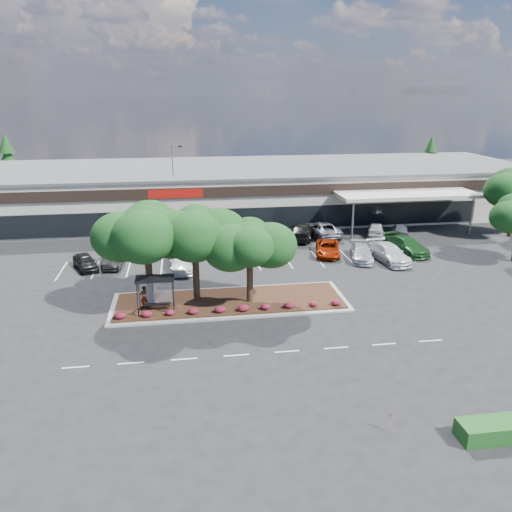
{
  "coord_description": "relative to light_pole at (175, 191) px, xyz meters",
  "views": [
    {
      "loc": [
        -5.23,
        -31.26,
        15.56
      ],
      "look_at": [
        0.53,
        7.43,
        2.6
      ],
      "focal_mm": 35.0,
      "sensor_mm": 36.0,
      "label": 1
    }
  ],
  "objects": [
    {
      "name": "conifer_north_west",
      "position": [
        -23.85,
        18.04,
        0.7
      ],
      "size": [
        4.4,
        4.4,
        10.0
      ],
      "primitive_type": "cone",
      "color": "#113412",
      "rests_on": "ground"
    },
    {
      "name": "island_tree_west",
      "position": [
        -1.85,
        -23.46,
        -0.1
      ],
      "size": [
        7.2,
        7.2,
        7.89
      ],
      "primitive_type": null,
      "color": "#113412",
      "rests_on": "landscape_island"
    },
    {
      "name": "car_13",
      "position": [
        7.07,
        -7.52,
        -3.54
      ],
      "size": [
        3.84,
        5.63,
        1.51
      ],
      "primitive_type": "imported",
      "rotation": [
        0.0,
        0.0,
        2.78
      ],
      "color": "#1F512A",
      "rests_on": "ground"
    },
    {
      "name": "retail_store",
      "position": [
        6.21,
        5.95,
        -1.15
      ],
      "size": [
        80.4,
        25.2,
        6.25
      ],
      "color": "beige",
      "rests_on": "ground"
    },
    {
      "name": "car_2",
      "position": [
        0.5,
        -15.59,
        -3.55
      ],
      "size": [
        2.29,
        5.24,
        1.5
      ],
      "primitive_type": "imported",
      "rotation": [
        0.0,
        0.0,
        0.04
      ],
      "color": "white",
      "rests_on": "ground"
    },
    {
      "name": "car_15",
      "position": [
        16.21,
        -6.76,
        -3.46
      ],
      "size": [
        3.55,
        6.37,
        1.68
      ],
      "primitive_type": "imported",
      "rotation": [
        0.0,
        0.0,
        3.27
      ],
      "color": "#5B5B63",
      "rests_on": "ground"
    },
    {
      "name": "car_11",
      "position": [
        -0.03,
        -10.46,
        -3.53
      ],
      "size": [
        3.73,
        5.69,
        1.53
      ],
      "primitive_type": "imported",
      "rotation": [
        0.0,
        0.0,
        3.47
      ],
      "color": "#7A3408",
      "rests_on": "ground"
    },
    {
      "name": "car_5",
      "position": [
        14.96,
        -13.47,
        -3.61
      ],
      "size": [
        3.46,
        5.4,
        1.39
      ],
      "primitive_type": "imported",
      "rotation": [
        0.0,
        0.0,
        -0.25
      ],
      "color": "#921D02",
      "rests_on": "ground"
    },
    {
      "name": "car_10",
      "position": [
        0.44,
        -7.58,
        -3.54
      ],
      "size": [
        2.47,
        4.83,
        1.52
      ],
      "primitive_type": "imported",
      "rotation": [
        0.0,
        0.0,
        3.34
      ],
      "color": "maroon",
      "rests_on": "ground"
    },
    {
      "name": "lane_markings",
      "position": [
        6.01,
        -17.54,
        -4.29
      ],
      "size": [
        33.12,
        20.06,
        0.01
      ],
      "color": "silver",
      "rests_on": "ground"
    },
    {
      "name": "car_12",
      "position": [
        8.46,
        -8.8,
        -3.57
      ],
      "size": [
        3.54,
        5.4,
        1.45
      ],
      "primitive_type": "imported",
      "rotation": [
        0.0,
        0.0,
        2.81
      ],
      "color": "#1B572F",
      "rests_on": "ground"
    },
    {
      "name": "light_pole",
      "position": [
        0.0,
        0.0,
        0.0
      ],
      "size": [
        1.4,
        0.81,
        9.71
      ],
      "rotation": [
        0.0,
        0.0,
        -0.37
      ],
      "color": "#969691",
      "rests_on": "ground"
    },
    {
      "name": "car_9",
      "position": [
        -5.27,
        -6.89,
        -3.5
      ],
      "size": [
        2.84,
        5.72,
        1.6
      ],
      "primitive_type": "imported",
      "rotation": [
        0.0,
        0.0,
        3.03
      ],
      "color": "#164424",
      "rests_on": "ground"
    },
    {
      "name": "person_waiting",
      "position": [
        -2.24,
        -24.46,
        -3.17
      ],
      "size": [
        0.74,
        0.6,
        1.74
      ],
      "primitive_type": "imported",
      "rotation": [
        0.0,
        0.0,
        3.49
      ],
      "color": "#594C47",
      "rests_on": "landscape_island"
    },
    {
      "name": "car_8",
      "position": [
        22.97,
        -14.03,
        -3.49
      ],
      "size": [
        3.6,
        5.96,
        1.62
      ],
      "primitive_type": "imported",
      "rotation": [
        0.0,
        0.0,
        0.25
      ],
      "color": "#1C4D1D",
      "rests_on": "ground"
    },
    {
      "name": "island_tree_east",
      "position": [
        5.65,
        -24.26,
        -0.79
      ],
      "size": [
        5.8,
        5.8,
        6.5
      ],
      "primitive_type": null,
      "color": "#113412",
      "rests_on": "landscape_island"
    },
    {
      "name": "bus_shelter",
      "position": [
        -1.35,
        -25.01,
        -2.0
      ],
      "size": [
        2.75,
        1.55,
        2.59
      ],
      "color": "black",
      "rests_on": "landscape_island"
    },
    {
      "name": "car_4",
      "position": [
        9.22,
        -14.07,
        -3.63
      ],
      "size": [
        1.59,
        3.95,
        1.35
      ],
      "primitive_type": "imported",
      "rotation": [
        0.0,
        0.0,
        0.0
      ],
      "color": "#1E471C",
      "rests_on": "ground"
    },
    {
      "name": "car_7",
      "position": [
        20.18,
        -16.27,
        -3.49
      ],
      "size": [
        3.03,
        5.88,
        1.63
      ],
      "primitive_type": "imported",
      "rotation": [
        0.0,
        0.0,
        0.14
      ],
      "color": "silver",
      "rests_on": "ground"
    },
    {
      "name": "car_0",
      "position": [
        -8.23,
        -14.18,
        -3.61
      ],
      "size": [
        3.1,
        4.37,
        1.38
      ],
      "primitive_type": "imported",
      "rotation": [
        0.0,
        0.0,
        0.41
      ],
      "color": "black",
      "rests_on": "ground"
    },
    {
      "name": "landscape_island",
      "position": [
        4.15,
        -23.96,
        -4.18
      ],
      "size": [
        18.0,
        6.0,
        0.26
      ],
      "color": "#969691",
      "rests_on": "ground"
    },
    {
      "name": "car_16",
      "position": [
        22.41,
        -7.13,
        -3.56
      ],
      "size": [
        3.21,
        4.66,
        1.47
      ],
      "primitive_type": "imported",
      "rotation": [
        0.0,
        0.0,
        2.77
      ],
      "color": "silver",
      "rests_on": "ground"
    },
    {
      "name": "car_6",
      "position": [
        17.75,
        -15.4,
        -3.6
      ],
      "size": [
        3.12,
        5.17,
        1.4
      ],
      "primitive_type": "imported",
      "rotation": [
        0.0,
        0.0,
        -0.25
      ],
      "color": "#A7ADB5",
      "rests_on": "ground"
    },
    {
      "name": "ground",
      "position": [
        6.15,
        -27.96,
        -4.3
      ],
      "size": [
        160.0,
        160.0,
        0.0
      ],
      "primitive_type": "plane",
      "color": "black",
      "rests_on": "ground"
    },
    {
      "name": "car_1",
      "position": [
        -5.75,
        -13.62,
        -3.54
      ],
      "size": [
        1.82,
        4.71,
        1.53
      ],
      "primitive_type": "imported",
      "rotation": [
        0.0,
        0.0,
        -0.04
      ],
      "color": "black",
      "rests_on": "ground"
    },
    {
      "name": "conifer_north_east",
      "position": [
        40.15,
        16.04,
        0.2
      ],
      "size": [
        3.96,
        3.96,
        9.0
      ],
      "primitive_type": "cone",
      "color": "#113412",
      "rests_on": "ground"
    },
    {
      "name": "car_17",
      "position": [
        24.95,
        -8.06,
        -3.58
      ],
      "size": [
        3.15,
        4.58,
        1.45
      ],
      "primitive_type": "imported",
      "rotation": [
        0.0,
        0.0,
        2.77
      ],
      "color": "slate",
      "rests_on": "ground"
    },
    {
      "name": "island_tree_mid",
      "position": [
        1.65,
        -22.76,
        -0.38
      ],
      "size": [
        6.6,
        6.6,
        7.32
      ],
      "primitive_type": null,
      "color": "#113412",
      "rests_on": "landscape_island"
    },
    {
      "name": "car_14",
      "position": [
        13.69,
        -7.45,
        -3.44
      ],
      "size": [
        4.18,
        6.38,
        1.72
      ],
      "primitive_type": "imported",
      "rotation": [
        0.0,
        0.0,
        2.81
      ],
      "color": "black",
      "rests_on": "ground"
    },
    {
      "name": "car_3",
      "position": [
        6.41,
        -12.75,
        -3.52
      ],
      "size": [
        3.17,
        5.03,
        1.57
      ],
      "primitive_type": "imported",
      "rotation": [
        0.0,
        0.0,
        -0.35
      ],
      "color": "maroon",
      "rests_on": "ground"
    },
    {
      "name": "shrub_row",
      "position": [
        4.15,
        -26.06,
        -3.79
      ],
      "size": [
        17.0,
        0.8,
        0.5
      ],
      "primitive_type": null,
      "color": "maroon",
      "rests_on": "landscape_island"
    },
    {
      "name": "survey_stake",
      "position": [
        10.22,
        -40.2,
        -3.65
      ],
      "size": [
        0.07,
        0.14,
        1.0
      ],
      "color": "#A08554",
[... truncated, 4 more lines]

